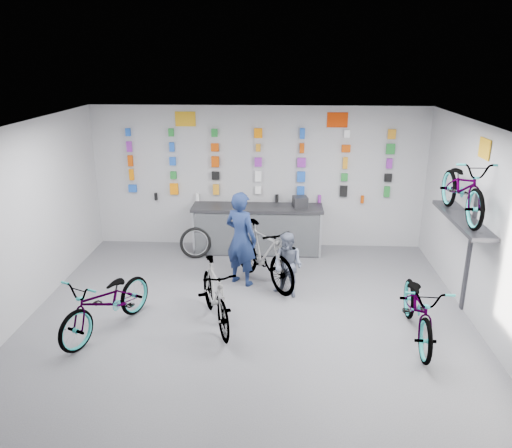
# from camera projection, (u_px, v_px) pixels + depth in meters

# --- Properties ---
(floor) EXTENTS (8.00, 8.00, 0.00)m
(floor) POSITION_uv_depth(u_px,v_px,m) (245.00, 342.00, 7.25)
(floor) COLOR #4C4C51
(floor) RESTS_ON ground
(ceiling) EXTENTS (8.00, 8.00, 0.00)m
(ceiling) POSITION_uv_depth(u_px,v_px,m) (244.00, 135.00, 6.29)
(ceiling) COLOR white
(ceiling) RESTS_ON wall_back
(wall_back) EXTENTS (7.00, 0.00, 7.00)m
(wall_back) POSITION_uv_depth(u_px,v_px,m) (258.00, 178.00, 10.55)
(wall_back) COLOR #AEAEB1
(wall_back) RESTS_ON floor
(wall_right) EXTENTS (0.00, 8.00, 8.00)m
(wall_right) POSITION_uv_depth(u_px,v_px,m) (508.00, 251.00, 6.60)
(wall_right) COLOR #AEAEB1
(wall_right) RESTS_ON floor
(counter) EXTENTS (2.70, 0.66, 1.00)m
(counter) POSITION_uv_depth(u_px,v_px,m) (257.00, 230.00, 10.45)
(counter) COLOR black
(counter) RESTS_ON floor
(merch_wall) EXTENTS (5.57, 0.08, 1.56)m
(merch_wall) POSITION_uv_depth(u_px,v_px,m) (263.00, 166.00, 10.40)
(merch_wall) COLOR blue
(merch_wall) RESTS_ON wall_back
(wall_bracket) EXTENTS (0.39, 1.90, 2.00)m
(wall_bracket) POSITION_uv_depth(u_px,v_px,m) (463.00, 224.00, 7.76)
(wall_bracket) COLOR #333338
(wall_bracket) RESTS_ON wall_right
(sign_left) EXTENTS (0.42, 0.02, 0.30)m
(sign_left) POSITION_uv_depth(u_px,v_px,m) (185.00, 119.00, 10.22)
(sign_left) COLOR gold
(sign_left) RESTS_ON wall_back
(sign_right) EXTENTS (0.42, 0.02, 0.30)m
(sign_right) POSITION_uv_depth(u_px,v_px,m) (337.00, 120.00, 10.07)
(sign_right) COLOR red
(sign_right) RESTS_ON wall_back
(sign_side) EXTENTS (0.02, 0.40, 0.30)m
(sign_side) POSITION_uv_depth(u_px,v_px,m) (485.00, 149.00, 7.37)
(sign_side) COLOR gold
(sign_side) RESTS_ON wall_right
(bike_left) EXTENTS (1.35, 1.94, 0.97)m
(bike_left) POSITION_uv_depth(u_px,v_px,m) (107.00, 302.00, 7.40)
(bike_left) COLOR gray
(bike_left) RESTS_ON floor
(bike_center) EXTENTS (1.03, 1.75, 1.01)m
(bike_center) POSITION_uv_depth(u_px,v_px,m) (215.00, 294.00, 7.59)
(bike_center) COLOR gray
(bike_center) RESTS_ON floor
(bike_right) EXTENTS (0.76, 1.90, 0.98)m
(bike_right) POSITION_uv_depth(u_px,v_px,m) (419.00, 308.00, 7.22)
(bike_right) COLOR gray
(bike_right) RESTS_ON floor
(bike_service) EXTENTS (1.54, 1.84, 1.14)m
(bike_service) POSITION_uv_depth(u_px,v_px,m) (263.00, 254.00, 8.96)
(bike_service) COLOR gray
(bike_service) RESTS_ON floor
(bike_wall) EXTENTS (0.63, 1.80, 0.95)m
(bike_wall) POSITION_uv_depth(u_px,v_px,m) (463.00, 188.00, 7.57)
(bike_wall) COLOR gray
(bike_wall) RESTS_ON wall_bracket
(clerk) EXTENTS (0.75, 0.68, 1.72)m
(clerk) POSITION_uv_depth(u_px,v_px,m) (241.00, 239.00, 8.87)
(clerk) COLOR #16244E
(clerk) RESTS_ON floor
(customer) EXTENTS (0.70, 0.66, 1.13)m
(customer) POSITION_uv_depth(u_px,v_px,m) (288.00, 265.00, 8.50)
(customer) COLOR slate
(customer) RESTS_ON floor
(spare_wheel) EXTENTS (0.67, 0.34, 0.64)m
(spare_wheel) POSITION_uv_depth(u_px,v_px,m) (195.00, 243.00, 10.21)
(spare_wheel) COLOR black
(spare_wheel) RESTS_ON floor
(register) EXTENTS (0.33, 0.35, 0.22)m
(register) POSITION_uv_depth(u_px,v_px,m) (300.00, 202.00, 10.21)
(register) COLOR black
(register) RESTS_ON counter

